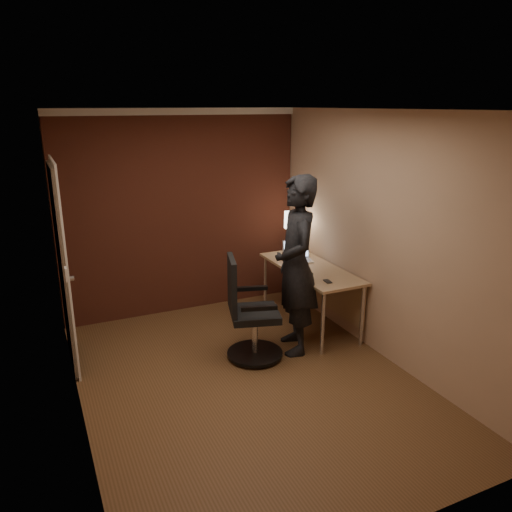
% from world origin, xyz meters
% --- Properties ---
extents(room, '(4.00, 4.00, 4.00)m').
position_xyz_m(room, '(-0.27, 1.54, 1.37)').
color(room, brown).
rests_on(room, ground).
extents(desk, '(0.60, 1.50, 0.73)m').
position_xyz_m(desk, '(1.25, 0.84, 0.60)').
color(desk, tan).
rests_on(desk, ground).
extents(desk_lamp, '(0.22, 0.22, 0.54)m').
position_xyz_m(desk_lamp, '(1.29, 1.40, 1.15)').
color(desk_lamp, silver).
rests_on(desk_lamp, desk).
extents(laptop, '(0.38, 0.33, 0.23)m').
position_xyz_m(laptop, '(1.17, 1.15, 0.79)').
color(laptop, silver).
rests_on(laptop, desk).
extents(mouse, '(0.07, 0.11, 0.03)m').
position_xyz_m(mouse, '(1.01, 0.61, 0.75)').
color(mouse, black).
rests_on(mouse, desk).
extents(phone, '(0.08, 0.12, 0.01)m').
position_xyz_m(phone, '(1.09, 0.33, 0.73)').
color(phone, black).
rests_on(phone, desk).
extents(office_chair, '(0.60, 0.67, 1.07)m').
position_xyz_m(office_chair, '(0.19, 0.40, 0.47)').
color(office_chair, black).
rests_on(office_chair, ground).
extents(person, '(0.62, 0.78, 1.88)m').
position_xyz_m(person, '(0.73, 0.38, 0.94)').
color(person, black).
rests_on(person, ground).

